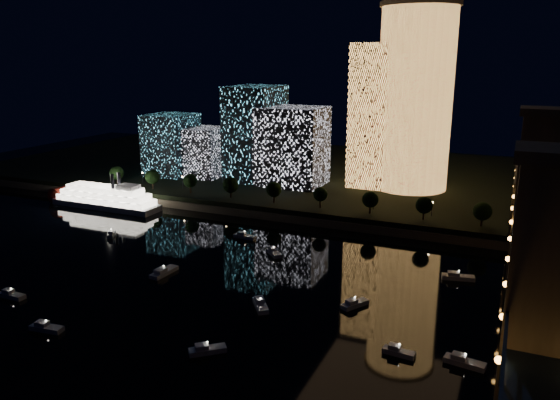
{
  "coord_description": "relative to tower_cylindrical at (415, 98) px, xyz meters",
  "views": [
    {
      "loc": [
        58.76,
        -108.03,
        62.83
      ],
      "look_at": [
        -12.8,
        55.0,
        15.85
      ],
      "focal_mm": 35.0,
      "sensor_mm": 36.0,
      "label": 1
    }
  ],
  "objects": [
    {
      "name": "street_lamps",
      "position": [
        -49.73,
        -42.98,
        -36.17
      ],
      "size": [
        132.7,
        0.7,
        5.65
      ],
      "color": "black",
      "rests_on": "far_bank"
    },
    {
      "name": "midrise_blocks",
      "position": [
        -78.54,
        -13.96,
        -22.24
      ],
      "size": [
        89.74,
        33.37,
        44.45
      ],
      "color": "silver",
      "rests_on": "far_bank"
    },
    {
      "name": "seawall",
      "position": [
        -15.73,
        -54.98,
        -43.7
      ],
      "size": [
        420.0,
        6.0,
        3.0
      ],
      "primitive_type": "cube",
      "color": "#6B5E4C",
      "rests_on": "ground"
    },
    {
      "name": "motorboats",
      "position": [
        -20.31,
        -122.0,
        -44.38
      ],
      "size": [
        132.26,
        82.39,
        2.78
      ],
      "color": "silver",
      "rests_on": "ground"
    },
    {
      "name": "far_bank",
      "position": [
        -15.73,
        23.02,
        -42.7
      ],
      "size": [
        420.0,
        160.0,
        5.0
      ],
      "primitive_type": "cube",
      "color": "black",
      "rests_on": "ground"
    },
    {
      "name": "riverboat",
      "position": [
        -118.35,
        -68.41,
        -41.06
      ],
      "size": [
        53.55,
        11.52,
        16.11
      ],
      "color": "silver",
      "rests_on": "ground"
    },
    {
      "name": "tower_cylindrical",
      "position": [
        0.0,
        0.0,
        0.0
      ],
      "size": [
        34.0,
        34.0,
        80.14
      ],
      "color": "#FFAC51",
      "rests_on": "far_bank"
    },
    {
      "name": "truss_bridge",
      "position": [
        49.26,
        -133.26,
        -28.95
      ],
      "size": [
        13.0,
        266.0,
        50.0
      ],
      "color": "#172A49",
      "rests_on": "ground"
    },
    {
      "name": "ground",
      "position": [
        -15.73,
        -136.98,
        -45.2
      ],
      "size": [
        520.0,
        520.0,
        0.0
      ],
      "primitive_type": "plane",
      "color": "black",
      "rests_on": "ground"
    },
    {
      "name": "tower_rectangular",
      "position": [
        -16.91,
        -2.26,
        -8.42
      ],
      "size": [
        19.97,
        19.97,
        63.55
      ],
      "primitive_type": "cube",
      "color": "#FFAC51",
      "rests_on": "far_bank"
    },
    {
      "name": "esplanade_trees",
      "position": [
        -46.5,
        -48.98,
        -34.72
      ],
      "size": [
        166.54,
        6.79,
        8.89
      ],
      "color": "black",
      "rests_on": "far_bank"
    }
  ]
}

